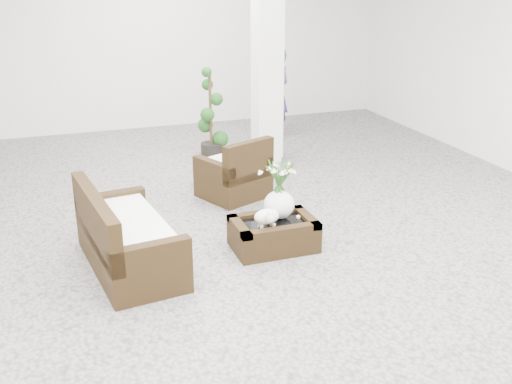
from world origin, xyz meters
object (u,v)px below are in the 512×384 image
object	(u,v)px
coffee_table	(274,235)
armchair	(233,167)
loveseat	(129,229)
topiary	(211,114)

from	to	relation	value
coffee_table	armchair	world-z (taller)	armchair
coffee_table	loveseat	distance (m)	1.58
armchair	coffee_table	bearing A→B (deg)	64.99
armchair	loveseat	size ratio (longest dim) A/B	0.52
loveseat	topiary	xyz separation A→B (m)	(1.81, 3.44, 0.29)
armchair	topiary	xyz separation A→B (m)	(0.20, 1.84, 0.30)
armchair	loveseat	world-z (taller)	loveseat
coffee_table	armchair	distance (m)	1.71
armchair	topiary	world-z (taller)	topiary
armchair	topiary	bearing A→B (deg)	-119.06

